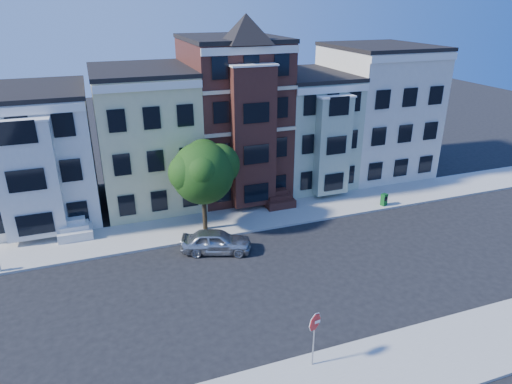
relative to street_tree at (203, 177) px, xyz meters
name	(u,v)px	position (x,y,z in m)	size (l,w,h in m)	color
ground	(309,274)	(4.33, -7.42, -3.98)	(120.00, 120.00, 0.00)	black
far_sidewalk	(261,217)	(4.33, 0.58, -3.91)	(60.00, 4.00, 0.15)	#9E9B93
near_sidewalk	(391,369)	(4.33, -15.42, -3.91)	(60.00, 4.00, 0.15)	#9E9B93
house_white	(34,155)	(-10.67, 7.08, 0.52)	(8.00, 9.00, 9.00)	silver
house_yellow	(146,138)	(-2.67, 7.08, 1.02)	(7.00, 9.00, 10.00)	beige
house_brown	(233,118)	(4.33, 7.08, 2.02)	(7.00, 9.00, 12.00)	#421E17
house_green	(305,129)	(10.83, 7.08, 0.52)	(6.00, 9.00, 9.00)	#A7B79A
house_cream	(375,111)	(17.83, 7.08, 1.52)	(8.00, 9.00, 11.00)	beige
street_tree	(203,177)	(0.00, 0.00, 0.00)	(6.59, 6.59, 7.67)	#204812
parked_car	(216,241)	(-0.04, -3.07, -3.23)	(1.77, 4.40, 1.50)	#AEB1B6
newspaper_box	(384,200)	(13.92, -0.88, -3.37)	(0.42, 0.37, 0.93)	#0F511C
stop_sign	(314,336)	(1.23, -14.07, -2.32)	(0.83, 0.12, 3.04)	red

